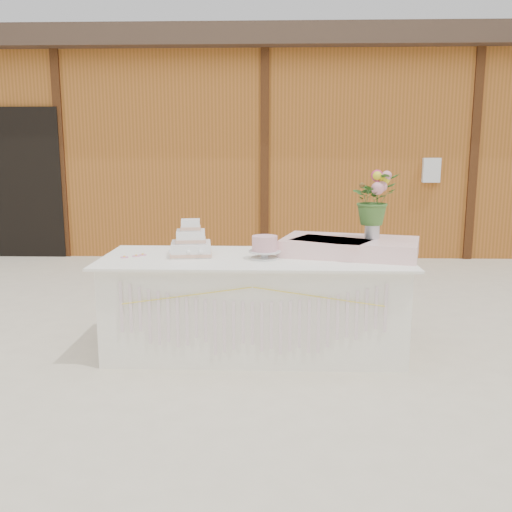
# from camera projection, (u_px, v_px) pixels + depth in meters

# --- Properties ---
(ground) EXTENTS (80.00, 80.00, 0.00)m
(ground) POSITION_uv_depth(u_px,v_px,m) (255.00, 350.00, 4.62)
(ground) COLOR beige
(ground) RESTS_ON ground
(barn) EXTENTS (12.60, 4.60, 3.30)m
(barn) POSITION_uv_depth(u_px,v_px,m) (266.00, 145.00, 10.20)
(barn) COLOR #A05721
(barn) RESTS_ON ground
(cake_table) EXTENTS (2.40, 1.00, 0.77)m
(cake_table) POSITION_uv_depth(u_px,v_px,m) (255.00, 304.00, 4.54)
(cake_table) COLOR white
(cake_table) RESTS_ON ground
(wedding_cake) EXTENTS (0.36, 0.36, 0.29)m
(wedding_cake) POSITION_uv_depth(u_px,v_px,m) (191.00, 243.00, 4.52)
(wedding_cake) COLOR white
(wedding_cake) RESTS_ON cake_table
(pink_cake_stand) EXTENTS (0.25, 0.25, 0.18)m
(pink_cake_stand) POSITION_uv_depth(u_px,v_px,m) (265.00, 246.00, 4.38)
(pink_cake_stand) COLOR silver
(pink_cake_stand) RESTS_ON cake_table
(satin_runner) EXTENTS (1.17, 0.86, 0.13)m
(satin_runner) POSITION_uv_depth(u_px,v_px,m) (350.00, 247.00, 4.54)
(satin_runner) COLOR #FFD1CD
(satin_runner) RESTS_ON cake_table
(flower_vase) EXTENTS (0.12, 0.12, 0.16)m
(flower_vase) POSITION_uv_depth(u_px,v_px,m) (372.00, 229.00, 4.52)
(flower_vase) COLOR silver
(flower_vase) RESTS_ON satin_runner
(bouquet) EXTENTS (0.48, 0.46, 0.41)m
(bouquet) POSITION_uv_depth(u_px,v_px,m) (374.00, 193.00, 4.47)
(bouquet) COLOR #3F6C2B
(bouquet) RESTS_ON flower_vase
(loose_flowers) EXTENTS (0.22, 0.33, 0.02)m
(loose_flowers) POSITION_uv_depth(u_px,v_px,m) (136.00, 254.00, 4.56)
(loose_flowers) COLOR pink
(loose_flowers) RESTS_ON cake_table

